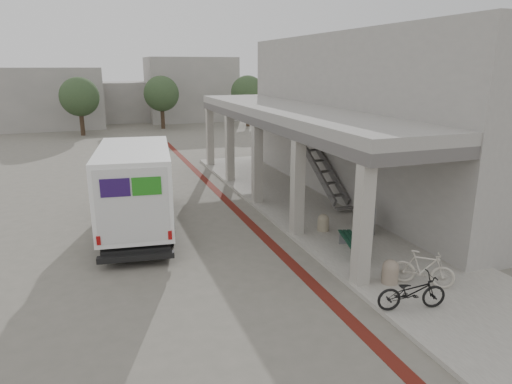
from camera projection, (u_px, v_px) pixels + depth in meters
name	position (u px, v px, depth m)	size (l,w,h in m)	color
ground	(243.00, 249.00, 14.64)	(120.00, 120.00, 0.00)	#666258
bike_lane_stripe	(252.00, 225.00, 16.78)	(0.35, 40.00, 0.01)	#581811
sidewalk	(352.00, 232.00, 15.93)	(4.40, 28.00, 0.12)	gray
transit_building	(358.00, 119.00, 20.04)	(7.60, 17.00, 7.00)	gray
distant_backdrop	(104.00, 96.00, 45.54)	(28.00, 10.00, 6.50)	gray
tree_left	(79.00, 97.00, 37.56)	(3.20, 3.20, 4.80)	#38281C
tree_mid	(161.00, 94.00, 41.65)	(3.20, 3.20, 4.80)	#38281C
tree_right	(248.00, 93.00, 43.34)	(3.20, 3.20, 4.80)	#38281C
fedex_truck	(137.00, 184.00, 16.08)	(3.09, 7.45, 3.08)	black
bench	(352.00, 244.00, 13.95)	(0.88, 1.86, 0.43)	slate
bollard_near	(390.00, 271.00, 12.02)	(0.43, 0.43, 0.65)	gray
bollard_far	(323.00, 222.00, 15.86)	(0.40, 0.40, 0.60)	gray
utility_cabinet	(366.00, 220.00, 15.57)	(0.43, 0.58, 0.96)	slate
bicycle_black	(412.00, 292.00, 10.70)	(0.58, 1.67, 0.88)	black
bicycle_cream	(423.00, 268.00, 11.85)	(0.45, 1.58, 0.95)	#BDB6A6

